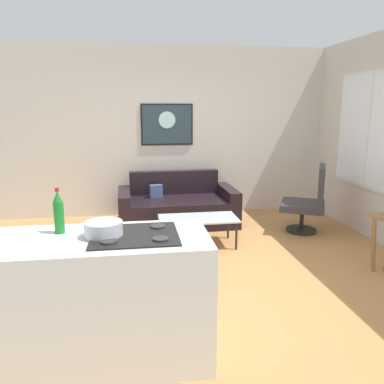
{
  "coord_description": "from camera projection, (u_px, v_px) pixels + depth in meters",
  "views": [
    {
      "loc": [
        -0.66,
        -4.06,
        1.81
      ],
      "look_at": [
        0.09,
        0.9,
        0.7
      ],
      "focal_mm": 35.88,
      "sensor_mm": 36.0,
      "label": 1
    }
  ],
  "objects": [
    {
      "name": "kitchen_counter",
      "position": [
        96.0,
        300.0,
        2.73
      ],
      "size": [
        1.62,
        0.71,
        0.96
      ],
      "color": "silver",
      "rests_on": "ground"
    },
    {
      "name": "coffee_table",
      "position": [
        198.0,
        220.0,
        5.06
      ],
      "size": [
        1.04,
        0.53,
        0.38
      ],
      "color": "silver",
      "rests_on": "ground"
    },
    {
      "name": "ground",
      "position": [
        196.0,
        270.0,
        4.41
      ],
      "size": [
        6.4,
        6.4,
        0.04
      ],
      "primitive_type": "cube",
      "color": "#B77E47"
    },
    {
      "name": "back_wall",
      "position": [
        173.0,
        132.0,
        6.44
      ],
      "size": [
        6.4,
        0.05,
        2.8
      ],
      "primitive_type": "cube",
      "color": "beige",
      "rests_on": "ground"
    },
    {
      "name": "soda_bottle_2",
      "position": [
        59.0,
        213.0,
        2.7
      ],
      "size": [
        0.07,
        0.07,
        0.33
      ],
      "color": "#1D7925",
      "rests_on": "kitchen_counter"
    },
    {
      "name": "bar_stool",
      "position": [
        381.0,
        229.0,
        4.27
      ],
      "size": [
        0.33,
        0.32,
        0.65
      ],
      "color": "olive",
      "rests_on": "ground"
    },
    {
      "name": "mixing_bowl",
      "position": [
        104.0,
        229.0,
        2.64
      ],
      "size": [
        0.26,
        0.26,
        0.11
      ],
      "color": "silver",
      "rests_on": "kitchen_counter"
    },
    {
      "name": "window",
      "position": [
        369.0,
        131.0,
        5.33
      ],
      "size": [
        0.03,
        1.57,
        1.63
      ],
      "color": "silver"
    },
    {
      "name": "armchair",
      "position": [
        309.0,
        201.0,
        5.6
      ],
      "size": [
        0.83,
        0.84,
        1.0
      ],
      "color": "black",
      "rests_on": "ground"
    },
    {
      "name": "couch",
      "position": [
        177.0,
        207.0,
        6.05
      ],
      "size": [
        1.84,
        0.99,
        0.8
      ],
      "color": "black",
      "rests_on": "ground"
    },
    {
      "name": "wall_painting",
      "position": [
        167.0,
        124.0,
        6.36
      ],
      "size": [
        0.86,
        0.03,
        0.68
      ],
      "color": "black"
    }
  ]
}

